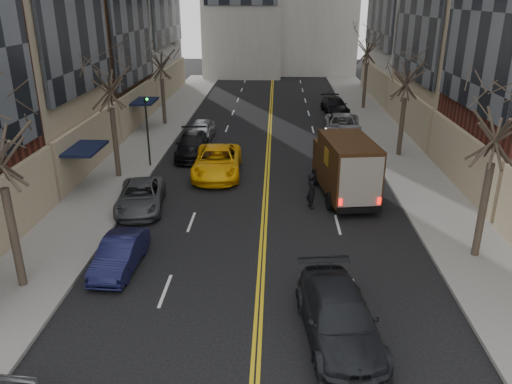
# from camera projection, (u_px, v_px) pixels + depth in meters

# --- Properties ---
(sidewalk_left) EXTENTS (4.00, 66.00, 0.15)m
(sidewalk_left) POSITION_uv_depth(u_px,v_px,m) (145.00, 144.00, 36.20)
(sidewalk_left) COLOR slate
(sidewalk_left) RESTS_ON ground
(sidewalk_right) EXTENTS (4.00, 66.00, 0.15)m
(sidewalk_right) POSITION_uv_depth(u_px,v_px,m) (395.00, 147.00, 35.52)
(sidewalk_right) COLOR slate
(sidewalk_right) RESTS_ON ground
(tree_lf_mid) EXTENTS (3.20, 3.20, 8.91)m
(tree_lf_mid) POSITION_uv_depth(u_px,v_px,m) (107.00, 65.00, 27.29)
(tree_lf_mid) COLOR #382D23
(tree_lf_mid) RESTS_ON sidewalk_left
(tree_lf_far) EXTENTS (3.20, 3.20, 8.12)m
(tree_lf_far) POSITION_uv_depth(u_px,v_px,m) (160.00, 51.00, 39.58)
(tree_lf_far) COLOR #382D23
(tree_lf_far) RESTS_ON sidewalk_left
(tree_rt_near) EXTENTS (3.20, 3.20, 8.71)m
(tree_rt_near) POSITION_uv_depth(u_px,v_px,m) (502.00, 103.00, 18.32)
(tree_rt_near) COLOR #382D23
(tree_rt_near) RESTS_ON sidewalk_right
(tree_rt_mid) EXTENTS (3.20, 3.20, 8.32)m
(tree_rt_mid) POSITION_uv_depth(u_px,v_px,m) (408.00, 63.00, 31.43)
(tree_rt_mid) COLOR #382D23
(tree_rt_mid) RESTS_ON sidewalk_right
(tree_rt_far) EXTENTS (3.20, 3.20, 9.11)m
(tree_rt_far) POSITION_uv_depth(u_px,v_px,m) (369.00, 36.00, 45.16)
(tree_rt_far) COLOR #382D23
(tree_rt_far) RESTS_ON sidewalk_right
(traffic_signal) EXTENTS (0.29, 0.26, 4.70)m
(traffic_signal) POSITION_uv_depth(u_px,v_px,m) (147.00, 124.00, 30.48)
(traffic_signal) COLOR black
(traffic_signal) RESTS_ON sidewalk_left
(ups_truck) EXTENTS (3.08, 6.31, 3.33)m
(ups_truck) POSITION_uv_depth(u_px,v_px,m) (345.00, 168.00, 26.29)
(ups_truck) COLOR black
(ups_truck) RESTS_ON ground
(observer_sedan) EXTENTS (2.78, 5.56, 1.55)m
(observer_sedan) POSITION_uv_depth(u_px,v_px,m) (339.00, 317.00, 15.56)
(observer_sedan) COLOR black
(observer_sedan) RESTS_ON ground
(taxi) EXTENTS (2.97, 6.05, 1.65)m
(taxi) POSITION_uv_depth(u_px,v_px,m) (217.00, 162.00, 29.96)
(taxi) COLOR #FFB90A
(taxi) RESTS_ON ground
(pedestrian) EXTENTS (0.65, 0.79, 1.86)m
(pedestrian) POSITION_uv_depth(u_px,v_px,m) (311.00, 191.00, 25.20)
(pedestrian) COLOR black
(pedestrian) RESTS_ON ground
(parked_lf_b) EXTENTS (1.52, 3.95, 1.29)m
(parked_lf_b) POSITION_uv_depth(u_px,v_px,m) (120.00, 254.00, 19.64)
(parked_lf_b) COLOR #101134
(parked_lf_b) RESTS_ON ground
(parked_lf_c) EXTENTS (2.84, 5.04, 1.33)m
(parked_lf_c) POSITION_uv_depth(u_px,v_px,m) (141.00, 196.00, 25.20)
(parked_lf_c) COLOR #474B4F
(parked_lf_c) RESTS_ON ground
(parked_lf_d) EXTENTS (2.62, 5.41, 1.52)m
(parked_lf_d) POSITION_uv_depth(u_px,v_px,m) (192.00, 145.00, 33.47)
(parked_lf_d) COLOR black
(parked_lf_d) RESTS_ON ground
(parked_lf_e) EXTENTS (1.90, 4.36, 1.46)m
(parked_lf_e) POSITION_uv_depth(u_px,v_px,m) (201.00, 130.00, 37.33)
(parked_lf_e) COLOR #AEB1B6
(parked_lf_e) RESTS_ON ground
(parked_rt_a) EXTENTS (1.76, 4.36, 1.41)m
(parked_rt_a) POSITION_uv_depth(u_px,v_px,m) (350.00, 138.00, 35.49)
(parked_rt_a) COLOR #494C51
(parked_rt_a) RESTS_ON ground
(parked_rt_b) EXTENTS (3.21, 6.06, 1.62)m
(parked_rt_b) POSITION_uv_depth(u_px,v_px,m) (342.00, 126.00, 38.24)
(parked_rt_b) COLOR #9A9CA1
(parked_rt_b) RESTS_ON ground
(parked_rt_c) EXTENTS (2.51, 5.08, 1.42)m
(parked_rt_c) POSITION_uv_depth(u_px,v_px,m) (335.00, 106.00, 45.70)
(parked_rt_c) COLOR black
(parked_rt_c) RESTS_ON ground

